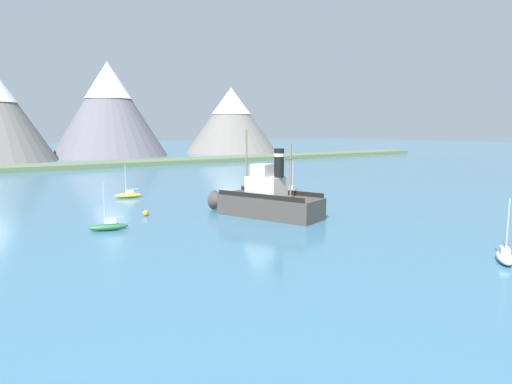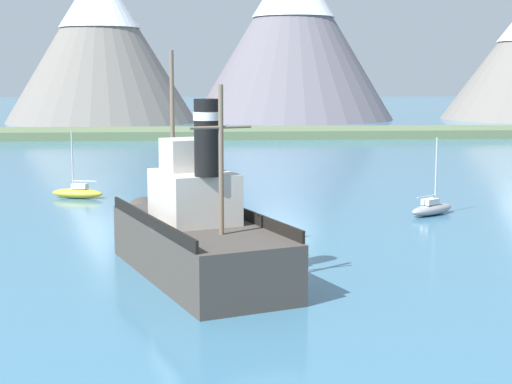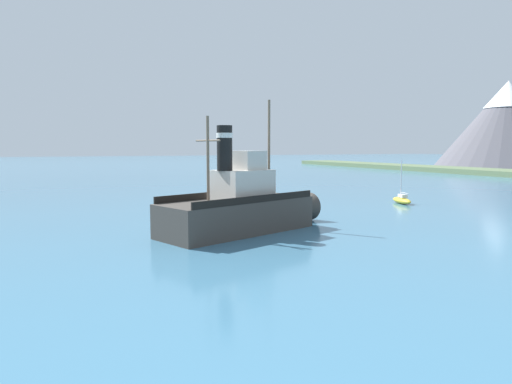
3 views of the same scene
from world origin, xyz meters
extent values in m
plane|color=teal|center=(0.00, 0.00, 0.00)|extent=(600.00, 600.00, 0.00)
cone|color=slate|center=(-17.43, 118.32, 14.75)|extent=(35.90, 35.90, 29.50)
cone|color=slate|center=(20.00, 125.46, 16.63)|extent=(40.31, 40.31, 33.27)
cube|color=#5B704C|center=(0.00, 79.34, 0.60)|extent=(240.00, 12.00, 1.20)
cube|color=#423D38|center=(0.84, 0.19, 1.20)|extent=(8.31, 12.78, 2.40)
cone|color=#423D38|center=(-1.67, 6.94, 1.20)|extent=(3.04, 3.07, 2.35)
cube|color=beige|center=(0.67, 0.66, 3.50)|extent=(4.21, 4.80, 2.20)
cube|color=beige|center=(0.49, 1.13, 5.30)|extent=(2.76, 2.64, 1.40)
cylinder|color=black|center=(1.26, -0.93, 6.20)|extent=(1.10, 1.10, 3.20)
cylinder|color=silver|center=(1.26, -0.93, 7.10)|extent=(1.16, 1.16, 0.35)
cylinder|color=#75604C|center=(-0.31, 3.28, 6.15)|extent=(0.20, 0.20, 7.50)
cylinder|color=#75604C|center=(1.78, -2.34, 5.40)|extent=(0.20, 0.20, 6.00)
cylinder|color=#75604C|center=(1.78, -2.34, 6.72)|extent=(2.48, 1.02, 0.12)
cube|color=black|center=(-1.18, -0.56, 2.65)|extent=(4.09, 10.72, 0.50)
cube|color=black|center=(2.86, 0.94, 2.65)|extent=(4.09, 10.72, 0.50)
ellipsoid|color=gray|center=(15.60, 14.62, 0.35)|extent=(3.71, 3.14, 0.70)
cube|color=silver|center=(15.44, 14.50, 0.88)|extent=(1.26, 1.17, 0.36)
cylinder|color=#B7B7BC|center=(15.85, 14.79, 2.80)|extent=(0.10, 0.10, 4.20)
cylinder|color=#B7B7BC|center=(15.12, 14.26, 1.25)|extent=(1.49, 1.13, 0.08)
ellipsoid|color=gold|center=(-7.88, 23.24, 0.35)|extent=(3.96, 2.06, 0.70)
cube|color=silver|center=(-7.69, 23.19, 0.88)|extent=(1.23, 0.91, 0.36)
cylinder|color=#B7B7BC|center=(-8.17, 23.32, 2.80)|extent=(0.10, 0.10, 4.20)
cylinder|color=#B7B7BC|center=(-7.30, 23.08, 1.25)|extent=(1.76, 0.55, 0.08)
camera|label=1|loc=(-29.13, -41.33, 10.08)|focal=32.00mm
camera|label=2|loc=(0.91, -33.37, 8.74)|focal=55.00mm
camera|label=3|loc=(31.87, -11.87, 6.27)|focal=32.00mm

